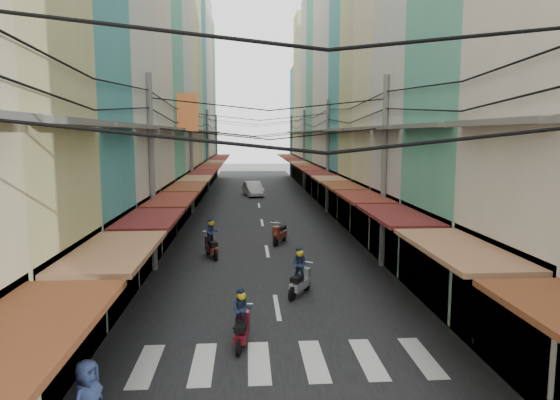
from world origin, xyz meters
name	(u,v)px	position (x,y,z in m)	size (l,w,h in m)	color
ground	(274,289)	(0.00, 0.00, 0.00)	(160.00, 160.00, 0.00)	#63635E
road	(260,209)	(0.00, 20.00, 0.01)	(10.00, 80.00, 0.02)	black
sidewalk_left	(174,210)	(-6.50, 20.00, 0.03)	(3.00, 80.00, 0.06)	slate
sidewalk_right	(343,208)	(6.50, 20.00, 0.03)	(3.00, 80.00, 0.06)	slate
crosswalk	(287,361)	(0.00, -6.00, 0.03)	(7.55, 2.40, 0.01)	silver
building_row_left	(141,73)	(-7.92, 16.56, 9.78)	(7.80, 67.67, 23.70)	beige
building_row_right	(376,80)	(7.92, 16.45, 9.41)	(7.80, 68.98, 22.59)	teal
utility_poles	(261,121)	(0.00, 15.01, 6.59)	(10.20, 66.13, 8.20)	slate
white_car	(253,196)	(-0.38, 28.33, 0.00)	(4.74, 1.86, 1.67)	#BCBBBF
bicycle	(428,265)	(6.97, 2.94, 0.00)	(0.66, 1.77, 1.22)	black
moving_scooters	(254,263)	(-0.71, 1.80, 0.53)	(4.03, 14.56, 1.84)	black
parked_scooters	(412,320)	(3.70, -4.62, 0.48)	(13.11, 13.30, 1.01)	black
pedestrians	(146,254)	(-4.97, 1.61, 1.03)	(12.02, 26.71, 2.16)	#261F29
market_umbrella	(477,252)	(6.23, -3.07, 2.05)	(2.21, 2.21, 2.33)	#B2B2B7
traffic_sign	(430,240)	(5.39, -1.29, 2.08)	(0.10, 0.63, 2.87)	slate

